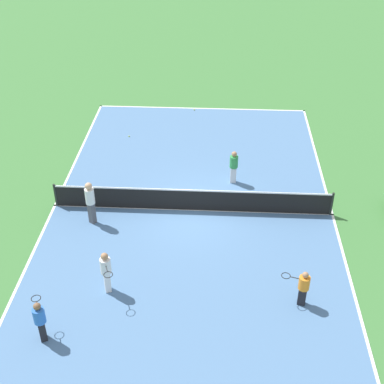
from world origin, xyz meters
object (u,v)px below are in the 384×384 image
(player_far_green, at_px, (234,165))
(tennis_net, at_px, (192,199))
(player_center_orange, at_px, (303,286))
(tennis_ball_right_alley, at_px, (194,110))
(player_near_blue, at_px, (40,319))
(player_near_white, at_px, (106,270))
(tennis_ball_near_net, at_px, (129,136))
(player_far_white, at_px, (90,200))

(player_far_green, bearing_deg, tennis_net, 51.73)
(player_center_orange, xyz_separation_m, tennis_ball_right_alley, (4.25, -14.48, -0.73))
(player_near_blue, bearing_deg, player_near_white, -59.26)
(player_far_green, relative_size, tennis_ball_right_alley, 22.49)
(player_near_white, bearing_deg, tennis_ball_near_net, 165.14)
(player_center_orange, relative_size, tennis_ball_right_alley, 19.98)
(player_near_blue, xyz_separation_m, player_near_white, (-1.57, -2.16, 0.07))
(player_center_orange, distance_m, tennis_ball_near_net, 13.41)
(player_near_blue, bearing_deg, player_center_orange, -99.68)
(tennis_ball_near_net, bearing_deg, player_far_green, 143.04)
(player_far_white, distance_m, player_near_white, 3.96)
(tennis_ball_right_alley, bearing_deg, player_far_green, 106.08)
(player_far_green, relative_size, tennis_ball_near_net, 22.49)
(tennis_net, xyz_separation_m, player_far_white, (3.87, 1.05, 0.55))
(player_near_white, relative_size, tennis_ball_right_alley, 23.73)
(tennis_ball_right_alley, bearing_deg, player_near_blue, 77.17)
(tennis_net, distance_m, player_far_green, 2.80)
(tennis_net, xyz_separation_m, tennis_ball_near_net, (3.54, -6.14, -0.49))
(player_near_white, xyz_separation_m, tennis_ball_right_alley, (-2.16, -14.23, -0.89))
(player_near_blue, distance_m, player_near_white, 2.67)
(player_far_green, height_order, player_near_white, player_near_white)
(tennis_net, distance_m, player_center_orange, 6.34)
(player_center_orange, xyz_separation_m, player_near_white, (6.41, -0.24, 0.16))
(player_far_white, bearing_deg, tennis_ball_near_net, 122.14)
(tennis_net, bearing_deg, tennis_ball_near_net, -60.02)
(player_near_blue, height_order, player_far_green, player_far_green)
(player_far_green, xyz_separation_m, tennis_ball_near_net, (5.23, -3.94, -0.83))
(player_far_green, xyz_separation_m, player_near_white, (4.25, 6.99, 0.06))
(player_near_blue, distance_m, player_far_white, 5.90)
(player_far_green, xyz_separation_m, player_far_white, (5.56, 3.26, 0.21))
(player_center_orange, bearing_deg, player_far_green, -56.72)
(tennis_net, height_order, tennis_ball_right_alley, tennis_net)
(player_far_white, relative_size, player_near_white, 1.15)
(player_far_white, relative_size, tennis_ball_near_net, 27.19)
(tennis_ball_right_alley, bearing_deg, tennis_ball_near_net, 46.44)
(player_near_white, height_order, tennis_ball_near_net, player_near_white)
(tennis_net, height_order, player_far_white, player_far_white)
(player_far_green, height_order, tennis_ball_right_alley, player_far_green)
(tennis_net, height_order, player_far_green, player_far_green)
(player_far_green, xyz_separation_m, tennis_ball_right_alley, (2.09, -7.24, -0.83))
(player_near_white, bearing_deg, player_far_white, 179.37)
(player_near_blue, distance_m, player_center_orange, 8.21)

